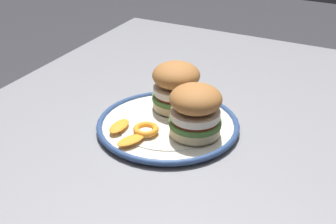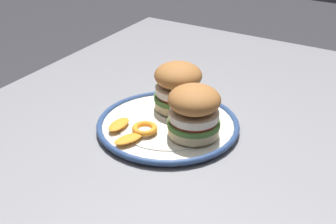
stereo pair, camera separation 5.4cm
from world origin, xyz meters
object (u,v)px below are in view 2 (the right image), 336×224
at_px(sandwich_half_left, 178,86).
at_px(sandwich_half_right, 194,111).
at_px(dining_table, 175,179).
at_px(dinner_plate, 168,125).

xyz_separation_m(sandwich_half_left, sandwich_half_right, (0.08, 0.08, 0.00)).
height_order(dining_table, sandwich_half_left, sandwich_half_left).
distance_m(dinner_plate, sandwich_half_right, 0.09).
bearing_deg(dinner_plate, dining_table, 52.06).
distance_m(dining_table, dinner_plate, 0.12).
distance_m(dining_table, sandwich_half_right, 0.17).
bearing_deg(sandwich_half_left, dining_table, 27.28).
relative_size(dining_table, sandwich_half_right, 9.31).
xyz_separation_m(dining_table, sandwich_half_right, (-0.01, 0.03, 0.17)).
xyz_separation_m(dinner_plate, sandwich_half_left, (-0.07, -0.01, 0.06)).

